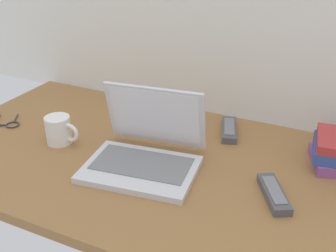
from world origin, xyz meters
TOP-DOWN VIEW (x-y plane):
  - desk at (0.00, 0.00)m, footprint 1.60×0.76m
  - laptop at (-0.10, -0.03)m, footprint 0.34×0.31m
  - coffee_mug at (-0.41, -0.04)m, footprint 0.12×0.08m
  - remote_control_near at (0.05, 0.26)m, footprint 0.09×0.17m
  - remote_control_far at (0.27, -0.03)m, footprint 0.12×0.16m
  - eyeglasses at (-0.66, -0.03)m, footprint 0.13×0.14m

SIDE VIEW (x-z plane):
  - desk at x=0.00m, z-range 0.00..0.03m
  - eyeglasses at x=-0.66m, z-range 0.03..0.04m
  - remote_control_near at x=0.05m, z-range 0.03..0.05m
  - remote_control_far at x=0.27m, z-range 0.03..0.05m
  - coffee_mug at x=-0.41m, z-range 0.03..0.12m
  - laptop at x=-0.10m, z-range -0.03..0.18m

